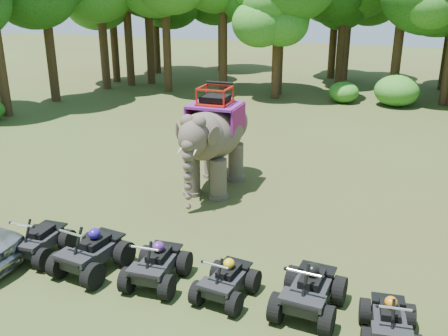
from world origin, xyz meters
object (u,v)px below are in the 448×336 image
Objects in this scene: atv_2 at (156,259)px; atv_5 at (390,316)px; atv_0 at (39,236)px; atv_4 at (310,285)px; atv_3 at (226,275)px; atv_1 at (91,247)px; elephant at (214,138)px.

atv_2 is 1.11× the size of atv_5.
atv_4 is (7.23, 0.06, 0.07)m from atv_0.
atv_3 is 1.02× the size of atv_5.
atv_3 is 0.85× the size of atv_4.
atv_5 is (5.41, -0.27, -0.07)m from atv_2.
atv_3 is at bearing -3.60° from atv_2.
atv_0 is at bearing -174.02° from atv_3.
atv_0 is 8.94m from atv_5.
atv_3 is at bearing 168.76° from atv_5.
atv_2 is (1.79, 0.08, -0.05)m from atv_1.
atv_1 is at bearing 171.40° from atv_5.
atv_4 is at bearing 10.35° from atv_3.
atv_1 reaches higher than atv_3.
atv_3 is (1.80, -0.01, -0.06)m from atv_2.
atv_2 is 5.42m from atv_5.
atv_1 reaches higher than atv_2.
atv_0 is 5.32m from atv_3.
atv_2 reaches higher than atv_3.
atv_5 is (3.61, -0.26, -0.01)m from atv_3.
atv_1 is (1.74, -0.14, 0.07)m from atv_0.
atv_2 is at bearing 170.03° from atv_5.
elephant reaches higher than atv_0.
atv_0 is 1.08× the size of atv_5.
atv_5 is at bearing -46.57° from elephant.
elephant reaches higher than atv_1.
atv_2 is at bearing -2.73° from atv_0.
atv_2 is at bearing -173.61° from atv_3.
elephant is 6.55m from atv_1.
atv_3 reaches higher than atv_5.
atv_1 is 1.20× the size of atv_5.
atv_1 is at bearing -173.91° from atv_4.
elephant is 6.88m from atv_0.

